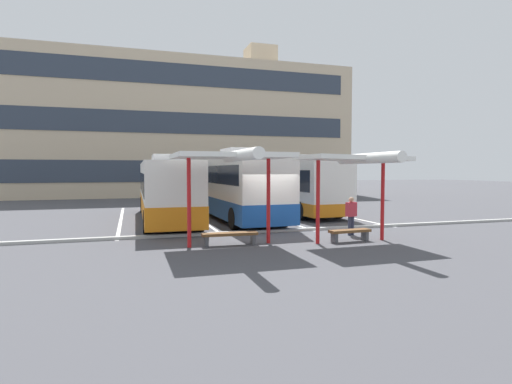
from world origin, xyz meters
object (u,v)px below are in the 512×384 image
object	(u,v)px
waiting_shelter_0	(232,158)
bench_1	(350,233)
coach_bus_0	(166,191)
waiting_passenger_0	(351,214)
waiting_shelter_1	(355,161)
bench_0	(230,236)
coach_bus_1	(232,186)
coach_bus_2	(289,186)

from	to	relation	value
waiting_shelter_0	bench_1	xyz separation A→B (m)	(4.48, -0.31, -2.76)
coach_bus_0	waiting_shelter_0	distance (m)	8.57
coach_bus_0	waiting_passenger_0	distance (m)	10.03
coach_bus_0	waiting_shelter_1	size ratio (longest dim) A/B	2.86
bench_0	bench_1	distance (m)	4.52
waiting_shelter_0	bench_1	bearing A→B (deg)	-4.01
coach_bus_0	bench_1	size ratio (longest dim) A/B	7.18
coach_bus_1	waiting_shelter_0	distance (m)	8.96
waiting_passenger_0	waiting_shelter_1	bearing A→B (deg)	-116.54
waiting_passenger_0	coach_bus_0	bearing A→B (deg)	133.14
coach_bus_0	waiting_shelter_0	size ratio (longest dim) A/B	2.35
coach_bus_0	bench_0	bearing A→B (deg)	-78.96
bench_0	waiting_passenger_0	distance (m)	5.36
coach_bus_1	bench_1	size ratio (longest dim) A/B	7.50
waiting_shelter_1	bench_1	world-z (taller)	waiting_shelter_1
coach_bus_0	coach_bus_2	bearing A→B (deg)	14.30
waiting_shelter_0	waiting_passenger_0	size ratio (longest dim) A/B	3.23
coach_bus_2	waiting_passenger_0	xyz separation A→B (m)	(-0.99, -9.30, -0.77)
coach_bus_2	coach_bus_1	bearing A→B (deg)	-158.00
waiting_shelter_0	bench_1	world-z (taller)	waiting_shelter_0
bench_0	waiting_shelter_1	xyz separation A→B (m)	(4.48, -0.92, 2.67)
coach_bus_0	waiting_passenger_0	world-z (taller)	coach_bus_0
coach_bus_2	waiting_passenger_0	size ratio (longest dim) A/B	7.11
waiting_shelter_0	coach_bus_1	bearing A→B (deg)	76.22
waiting_shelter_0	waiting_passenger_0	xyz separation A→B (m)	(5.28, 0.98, -2.20)
coach_bus_1	waiting_passenger_0	distance (m)	8.30
coach_bus_2	waiting_shelter_0	bearing A→B (deg)	-121.37
waiting_passenger_0	coach_bus_1	bearing A→B (deg)	112.62
coach_bus_2	bench_0	size ratio (longest dim) A/B	5.58
bench_0	coach_bus_2	bearing A→B (deg)	57.88
waiting_shelter_0	waiting_passenger_0	bearing A→B (deg)	10.56
waiting_shelter_0	waiting_shelter_1	world-z (taller)	waiting_shelter_0
waiting_shelter_0	waiting_passenger_0	world-z (taller)	waiting_shelter_0
coach_bus_1	waiting_shelter_0	bearing A→B (deg)	-103.78
bench_0	waiting_shelter_1	bearing A→B (deg)	-11.62
coach_bus_0	waiting_passenger_0	bearing A→B (deg)	-46.86
bench_0	bench_1	bearing A→B (deg)	-7.73
coach_bus_2	waiting_passenger_0	world-z (taller)	coach_bus_2
coach_bus_2	waiting_shelter_1	world-z (taller)	coach_bus_2
bench_1	waiting_shelter_1	bearing A→B (deg)	-90.00
bench_0	waiting_shelter_0	bearing A→B (deg)	-90.00
bench_1	waiting_passenger_0	xyz separation A→B (m)	(0.80, 1.30, 0.56)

